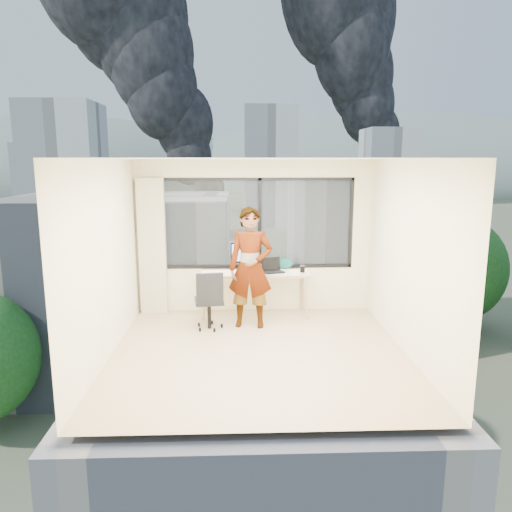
{
  "coord_description": "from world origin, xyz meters",
  "views": [
    {
      "loc": [
        -0.27,
        -6.26,
        2.57
      ],
      "look_at": [
        0.0,
        1.0,
        1.15
      ],
      "focal_mm": 34.13,
      "sensor_mm": 36.0,
      "label": 1
    }
  ],
  "objects_px": {
    "desk": "(255,294)",
    "laptop": "(273,266)",
    "chair": "(209,299)",
    "game_console": "(255,267)",
    "person": "(250,268)",
    "monitor": "(245,256)",
    "handbag": "(286,263)"
  },
  "relations": [
    {
      "from": "handbag",
      "to": "laptop",
      "type": "bearing_deg",
      "value": -136.63
    },
    {
      "from": "desk",
      "to": "chair",
      "type": "distance_m",
      "value": 0.98
    },
    {
      "from": "desk",
      "to": "laptop",
      "type": "relative_size",
      "value": 5.13
    },
    {
      "from": "person",
      "to": "desk",
      "type": "bearing_deg",
      "value": 88.21
    },
    {
      "from": "laptop",
      "to": "handbag",
      "type": "height_order",
      "value": "laptop"
    },
    {
      "from": "person",
      "to": "laptop",
      "type": "xyz_separation_m",
      "value": [
        0.4,
        0.51,
        -0.09
      ]
    },
    {
      "from": "game_console",
      "to": "laptop",
      "type": "height_order",
      "value": "laptop"
    },
    {
      "from": "chair",
      "to": "person",
      "type": "distance_m",
      "value": 0.8
    },
    {
      "from": "desk",
      "to": "chair",
      "type": "xyz_separation_m",
      "value": [
        -0.73,
        -0.65,
        0.1
      ]
    },
    {
      "from": "chair",
      "to": "handbag",
      "type": "bearing_deg",
      "value": 26.4
    },
    {
      "from": "game_console",
      "to": "handbag",
      "type": "bearing_deg",
      "value": 11.0
    },
    {
      "from": "chair",
      "to": "monitor",
      "type": "relative_size",
      "value": 1.88
    },
    {
      "from": "monitor",
      "to": "game_console",
      "type": "xyz_separation_m",
      "value": [
        0.17,
        0.11,
        -0.22
      ]
    },
    {
      "from": "handbag",
      "to": "chair",
      "type": "bearing_deg",
      "value": -151.65
    },
    {
      "from": "desk",
      "to": "monitor",
      "type": "height_order",
      "value": "monitor"
    },
    {
      "from": "desk",
      "to": "person",
      "type": "height_order",
      "value": "person"
    },
    {
      "from": "monitor",
      "to": "person",
      "type": "bearing_deg",
      "value": -93.97
    },
    {
      "from": "monitor",
      "to": "handbag",
      "type": "relative_size",
      "value": 2.06
    },
    {
      "from": "desk",
      "to": "monitor",
      "type": "distance_m",
      "value": 0.65
    },
    {
      "from": "person",
      "to": "laptop",
      "type": "relative_size",
      "value": 5.37
    },
    {
      "from": "monitor",
      "to": "desk",
      "type": "bearing_deg",
      "value": -33.77
    },
    {
      "from": "monitor",
      "to": "handbag",
      "type": "distance_m",
      "value": 0.73
    },
    {
      "from": "game_console",
      "to": "chair",
      "type": "bearing_deg",
      "value": -125.28
    },
    {
      "from": "chair",
      "to": "monitor",
      "type": "xyz_separation_m",
      "value": [
        0.57,
        0.72,
        0.53
      ]
    },
    {
      "from": "game_console",
      "to": "laptop",
      "type": "bearing_deg",
      "value": -29.92
    },
    {
      "from": "chair",
      "to": "game_console",
      "type": "distance_m",
      "value": 1.15
    },
    {
      "from": "chair",
      "to": "laptop",
      "type": "relative_size",
      "value": 2.7
    },
    {
      "from": "chair",
      "to": "laptop",
      "type": "distance_m",
      "value": 1.26
    },
    {
      "from": "person",
      "to": "handbag",
      "type": "height_order",
      "value": "person"
    },
    {
      "from": "desk",
      "to": "laptop",
      "type": "xyz_separation_m",
      "value": [
        0.31,
        -0.04,
        0.48
      ]
    },
    {
      "from": "monitor",
      "to": "game_console",
      "type": "height_order",
      "value": "monitor"
    },
    {
      "from": "desk",
      "to": "handbag",
      "type": "xyz_separation_m",
      "value": [
        0.54,
        0.22,
        0.47
      ]
    }
  ]
}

